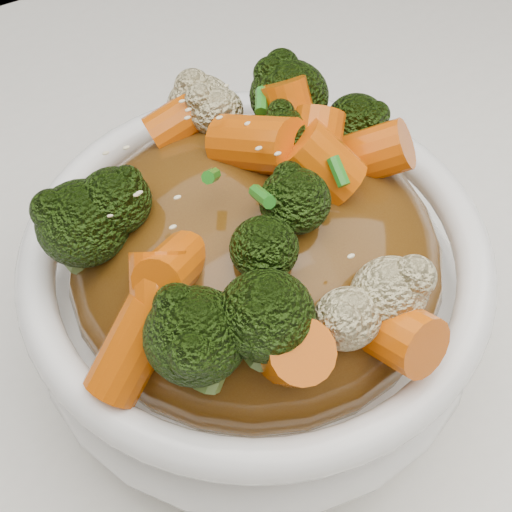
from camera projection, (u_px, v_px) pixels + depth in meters
tablecloth at (400, 384)px, 0.40m from camera, size 1.20×0.80×0.04m
bowl at (256, 296)px, 0.37m from camera, size 0.26×0.26×0.08m
sauce_base at (256, 260)px, 0.34m from camera, size 0.21×0.21×0.09m
carrots at (256, 165)px, 0.30m from camera, size 0.21×0.21×0.05m
broccoli at (256, 167)px, 0.30m from camera, size 0.21×0.21×0.04m
cauliflower at (256, 170)px, 0.30m from camera, size 0.21×0.21×0.03m
scallions at (256, 163)px, 0.30m from camera, size 0.15×0.15×0.02m
sesame_seeds at (256, 163)px, 0.30m from camera, size 0.19×0.19×0.01m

